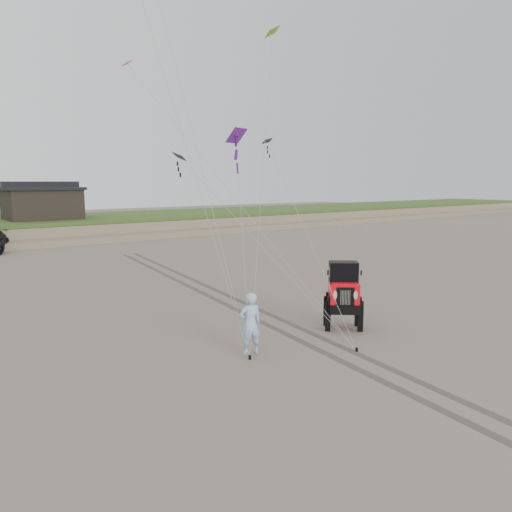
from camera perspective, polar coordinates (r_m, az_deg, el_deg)
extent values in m
plane|color=#6B6054|center=(15.12, 6.39, -11.23)|extent=(160.00, 160.00, 0.00)
cube|color=#7A6B54|center=(49.45, -25.63, 2.61)|extent=(160.00, 12.00, 1.40)
cube|color=#2D4719|center=(49.38, -25.69, 3.59)|extent=(160.00, 12.00, 0.35)
cube|color=#7A6B54|center=(43.18, -23.81, 1.37)|extent=(160.00, 3.50, 0.50)
cube|color=black|center=(48.77, -23.26, 5.43)|extent=(6.00, 5.00, 2.60)
cube|color=black|center=(48.73, -23.35, 7.10)|extent=(6.40, 5.40, 0.25)
cube|color=black|center=(48.72, -23.38, 7.54)|extent=(6.40, 1.20, 0.50)
imported|color=#93B7E4|center=(14.90, -0.65, -7.72)|extent=(0.77, 0.61, 1.86)
cube|color=#571781|center=(22.96, -2.24, 13.60)|extent=(1.35, 1.07, 0.68)
cube|color=#B7166B|center=(20.58, -14.53, 20.56)|extent=(0.33, 0.51, 0.22)
cube|color=#6DDA26|center=(21.85, 1.89, 24.26)|extent=(0.75, 0.89, 0.37)
cube|color=black|center=(19.92, 1.27, 13.01)|extent=(0.28, 0.46, 0.23)
cube|color=black|center=(18.26, -8.75, 11.18)|extent=(0.53, 0.44, 0.33)
cylinder|color=black|center=(14.71, -0.71, -11.51)|extent=(0.08, 0.08, 0.12)
cylinder|color=black|center=(15.64, 11.44, -10.44)|extent=(0.08, 0.08, 0.12)
cube|color=#4C443D|center=(22.16, -5.00, -4.79)|extent=(4.42, 29.74, 0.01)
cube|color=#4C443D|center=(22.58, -3.27, -4.51)|extent=(4.42, 29.74, 0.01)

